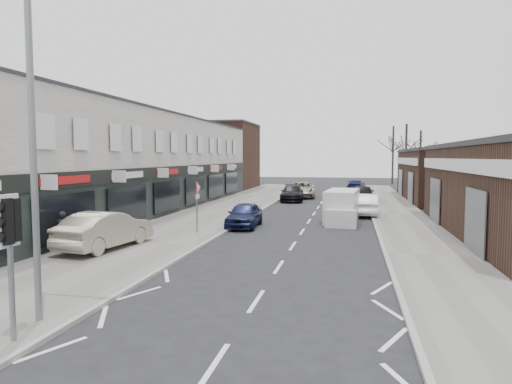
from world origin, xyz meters
The scene contains 21 objects.
ground centered at (0.00, 0.00, 0.00)m, with size 160.00×160.00×0.00m, color black.
pavement_left centered at (-6.75, 22.00, 0.06)m, with size 5.50×64.00×0.12m, color slate.
pavement_right centered at (5.75, 22.00, 0.06)m, with size 3.50×64.00×0.12m, color slate.
shop_terrace_left centered at (-13.50, 19.50, 3.55)m, with size 8.00×41.00×7.10m, color silver.
brick_block_far centered at (-13.50, 45.00, 4.00)m, with size 8.00×10.00×8.00m, color #45271D.
right_unit_far centered at (12.50, 34.00, 2.25)m, with size 10.00×16.00×4.50m, color #3C261B.
tree_far_a centered at (9.00, 48.00, 0.00)m, with size 3.60×3.60×8.00m, color #382D26, non-canonical shape.
tree_far_b centered at (11.50, 54.00, 0.00)m, with size 3.60×3.60×7.50m, color #382D26, non-canonical shape.
tree_far_c centered at (8.50, 60.00, 0.00)m, with size 3.60×3.60×8.50m, color #382D26, non-canonical shape.
traffic_light centered at (-4.40, -2.02, 2.41)m, with size 0.28×0.60×3.10m.
street_lamp centered at (-4.53, -0.80, 4.62)m, with size 2.23×0.22×8.00m.
warning_sign centered at (-5.16, 12.00, 2.20)m, with size 0.12×0.80×2.70m.
white_van centered at (2.00, 18.07, 0.93)m, with size 2.15×5.18×1.96m.
sedan_on_pavement centered at (-7.63, 7.29, 0.91)m, with size 1.67×4.80×1.58m, color tan.
pedestrian centered at (-9.20, 6.64, 0.93)m, with size 0.59×0.39×1.62m, color black.
parked_car_left_a centered at (-3.40, 14.97, 0.70)m, with size 1.65×4.10×1.40m, color #121739.
parked_car_left_b centered at (-2.68, 30.75, 0.72)m, with size 2.02×4.96×1.44m, color black.
parked_car_left_c centered at (-2.20, 34.71, 0.76)m, with size 2.53×5.49×1.53m, color #A49B83.
parked_car_right_a centered at (3.50, 21.67, 0.74)m, with size 1.57×4.51×1.49m, color white.
parked_car_right_b centered at (3.50, 29.95, 0.82)m, with size 1.94×4.82×1.64m, color black.
parked_car_right_c centered at (3.11, 44.24, 0.66)m, with size 1.86×4.57×1.33m, color #161A46.
Camera 1 is at (2.52, -10.10, 3.98)m, focal length 32.00 mm.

